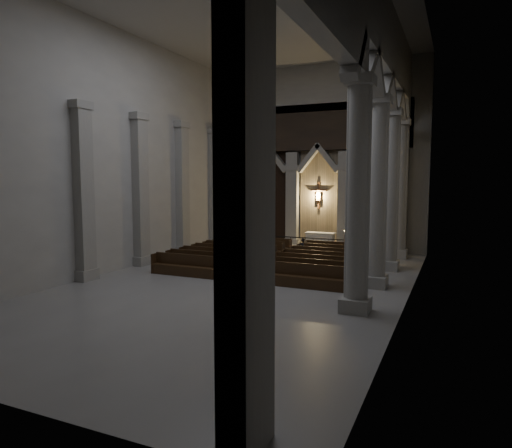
# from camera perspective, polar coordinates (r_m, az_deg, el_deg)

# --- Properties ---
(room) EXTENTS (24.00, 24.10, 12.00)m
(room) POSITION_cam_1_polar(r_m,az_deg,el_deg) (20.24, -1.60, 14.16)
(room) COLOR gray
(room) RESTS_ON ground
(sanctuary_wall) EXTENTS (14.00, 0.77, 12.00)m
(sanctuary_wall) POSITION_cam_1_polar(r_m,az_deg,el_deg) (30.89, 7.81, 9.33)
(sanctuary_wall) COLOR gray
(sanctuary_wall) RESTS_ON ground
(right_arcade) EXTENTS (1.00, 24.00, 12.00)m
(right_arcade) POSITION_cam_1_polar(r_m,az_deg,el_deg) (19.90, 15.11, 14.78)
(right_arcade) COLOR gray
(right_arcade) RESTS_ON ground
(left_pilasters) EXTENTS (0.60, 13.00, 8.03)m
(left_pilasters) POSITION_cam_1_polar(r_m,az_deg,el_deg) (26.50, -11.55, 4.03)
(left_pilasters) COLOR gray
(left_pilasters) RESTS_ON ground
(sanctuary_step) EXTENTS (8.50, 2.60, 0.15)m
(sanctuary_step) POSITION_cam_1_polar(r_m,az_deg,el_deg) (30.27, 7.15, -3.00)
(sanctuary_step) COLOR gray
(sanctuary_step) RESTS_ON ground
(altar) EXTENTS (1.92, 0.77, 0.98)m
(altar) POSITION_cam_1_polar(r_m,az_deg,el_deg) (30.07, 8.03, -1.98)
(altar) COLOR beige
(altar) RESTS_ON sanctuary_step
(altar_rail) EXTENTS (5.07, 0.09, 1.00)m
(altar_rail) POSITION_cam_1_polar(r_m,az_deg,el_deg) (28.63, 6.21, -2.30)
(altar_rail) COLOR black
(altar_rail) RESTS_ON ground
(candle_stand_left) EXTENTS (0.21, 0.21, 1.23)m
(candle_stand_left) POSITION_cam_1_polar(r_m,az_deg,el_deg) (29.97, 1.20, -2.54)
(candle_stand_left) COLOR olive
(candle_stand_left) RESTS_ON ground
(candle_stand_right) EXTENTS (0.26, 0.26, 1.53)m
(candle_stand_right) POSITION_cam_1_polar(r_m,az_deg,el_deg) (27.99, 10.96, -3.06)
(candle_stand_right) COLOR olive
(candle_stand_right) RESTS_ON ground
(pews) EXTENTS (9.93, 7.80, 1.01)m
(pews) POSITION_cam_1_polar(r_m,az_deg,el_deg) (23.90, 2.41, -4.66)
(pews) COLOR black
(pews) RESTS_ON ground
(worshipper) EXTENTS (0.53, 0.43, 1.26)m
(worshipper) POSITION_cam_1_polar(r_m,az_deg,el_deg) (26.06, 5.93, -3.16)
(worshipper) COLOR black
(worshipper) RESTS_ON ground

